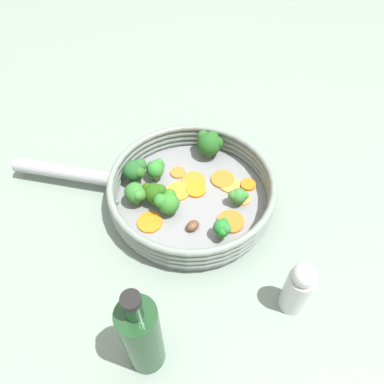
# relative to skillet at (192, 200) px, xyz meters

# --- Properties ---
(ground_plane) EXTENTS (4.00, 4.00, 0.00)m
(ground_plane) POSITION_rel_skillet_xyz_m (0.00, 0.00, -0.01)
(ground_plane) COLOR gray
(skillet) EXTENTS (0.28, 0.28, 0.02)m
(skillet) POSITION_rel_skillet_xyz_m (0.00, 0.00, 0.00)
(skillet) COLOR gray
(skillet) RESTS_ON ground_plane
(skillet_rim_wall) EXTENTS (0.30, 0.30, 0.05)m
(skillet_rim_wall) POSITION_rel_skillet_xyz_m (0.00, 0.00, 0.03)
(skillet_rim_wall) COLOR gray
(skillet_rim_wall) RESTS_ON skillet
(skillet_handle) EXTENTS (0.07, 0.21, 0.03)m
(skillet_handle) POSITION_rel_skillet_xyz_m (0.06, -0.24, 0.02)
(skillet_handle) COLOR #999B9E
(skillet_handle) RESTS_ON skillet
(skillet_rivet_left) EXTENTS (0.01, 0.01, 0.01)m
(skillet_rivet_left) POSITION_rel_skillet_xyz_m (-0.01, -0.14, 0.01)
(skillet_rivet_left) COLOR gray
(skillet_rivet_left) RESTS_ON skillet
(skillet_rivet_right) EXTENTS (0.01, 0.01, 0.01)m
(skillet_rivet_right) POSITION_rel_skillet_xyz_m (0.07, -0.12, 0.01)
(skillet_rivet_right) COLOR gray
(skillet_rivet_right) RESTS_ON skillet
(carrot_slice_0) EXTENTS (0.06, 0.06, 0.00)m
(carrot_slice_0) POSITION_rel_skillet_xyz_m (0.08, -0.04, 0.01)
(carrot_slice_0) COLOR orange
(carrot_slice_0) RESTS_ON skillet
(carrot_slice_1) EXTENTS (0.06, 0.06, 0.01)m
(carrot_slice_1) POSITION_rel_skillet_xyz_m (0.02, 0.08, 0.01)
(carrot_slice_1) COLOR orange
(carrot_slice_1) RESTS_ON skillet
(carrot_slice_2) EXTENTS (0.05, 0.05, 0.00)m
(carrot_slice_2) POSITION_rel_skillet_xyz_m (-0.06, 0.05, 0.01)
(carrot_slice_2) COLOR #F9993A
(carrot_slice_2) RESTS_ON skillet
(carrot_slice_3) EXTENTS (0.05, 0.05, 0.00)m
(carrot_slice_3) POSITION_rel_skillet_xyz_m (-0.04, -0.01, 0.01)
(carrot_slice_3) COLOR orange
(carrot_slice_3) RESTS_ON skillet
(carrot_slice_4) EXTENTS (0.05, 0.05, 0.01)m
(carrot_slice_4) POSITION_rel_skillet_xyz_m (-0.02, -0.00, 0.01)
(carrot_slice_4) COLOR orange
(carrot_slice_4) RESTS_ON skillet
(carrot_slice_5) EXTENTS (0.06, 0.06, 0.00)m
(carrot_slice_5) POSITION_rel_skillet_xyz_m (-0.06, 0.04, 0.01)
(carrot_slice_5) COLOR orange
(carrot_slice_5) RESTS_ON skillet
(carrot_slice_6) EXTENTS (0.05, 0.05, 0.00)m
(carrot_slice_6) POSITION_rel_skillet_xyz_m (0.02, -0.05, 0.01)
(carrot_slice_6) COLOR #D65E1E
(carrot_slice_6) RESTS_ON skillet
(carrot_slice_7) EXTENTS (0.04, 0.04, 0.00)m
(carrot_slice_7) POSITION_rel_skillet_xyz_m (-0.04, -0.05, 0.01)
(carrot_slice_7) COLOR orange
(carrot_slice_7) RESTS_ON skillet
(carrot_slice_8) EXTENTS (0.03, 0.03, 0.01)m
(carrot_slice_8) POSITION_rel_skillet_xyz_m (-0.07, 0.08, 0.01)
(carrot_slice_8) COLOR orange
(carrot_slice_8) RESTS_ON skillet
(carrot_slice_9) EXTENTS (0.05, 0.05, 0.00)m
(carrot_slice_9) POSITION_rel_skillet_xyz_m (-0.00, -0.03, 0.01)
(carrot_slice_9) COLOR orange
(carrot_slice_9) RESTS_ON skillet
(carrot_slice_10) EXTENTS (0.04, 0.04, 0.00)m
(carrot_slice_10) POSITION_rel_skillet_xyz_m (-0.03, 0.08, 0.01)
(carrot_slice_10) COLOR orange
(carrot_slice_10) RESTS_ON skillet
(broccoli_floret_0) EXTENTS (0.04, 0.04, 0.05)m
(broccoli_floret_0) POSITION_rel_skillet_xyz_m (0.01, -0.11, 0.04)
(broccoli_floret_0) COLOR #71A75B
(broccoli_floret_0) RESTS_ON skillet
(broccoli_floret_1) EXTENTS (0.04, 0.04, 0.04)m
(broccoli_floret_1) POSITION_rel_skillet_xyz_m (0.04, -0.06, 0.04)
(broccoli_floret_1) COLOR #87B468
(broccoli_floret_1) RESTS_ON skillet
(broccoli_floret_2) EXTENTS (0.04, 0.04, 0.04)m
(broccoli_floret_2) POSITION_rel_skillet_xyz_m (-0.02, -0.08, 0.03)
(broccoli_floret_2) COLOR #6C9457
(broccoli_floret_2) RESTS_ON skillet
(broccoli_floret_3) EXTENTS (0.04, 0.04, 0.05)m
(broccoli_floret_3) POSITION_rel_skillet_xyz_m (0.05, -0.08, 0.04)
(broccoli_floret_3) COLOR #6C9F5C
(broccoli_floret_3) RESTS_ON skillet
(broccoli_floret_4) EXTENTS (0.04, 0.04, 0.04)m
(broccoli_floret_4) POSITION_rel_skillet_xyz_m (0.05, -0.03, 0.03)
(broccoli_floret_4) COLOR #6CA360
(broccoli_floret_4) RESTS_ON skillet
(broccoli_floret_5) EXTENTS (0.03, 0.04, 0.04)m
(broccoli_floret_5) POSITION_rel_skillet_xyz_m (-0.02, 0.08, 0.03)
(broccoli_floret_5) COLOR #6B9547
(broccoli_floret_5) RESTS_ON skillet
(broccoli_floret_6) EXTENTS (0.03, 0.03, 0.04)m
(broccoli_floret_6) POSITION_rel_skillet_xyz_m (0.06, 0.08, 0.03)
(broccoli_floret_6) COLOR #87AB5F
(broccoli_floret_6) RESTS_ON skillet
(broccoli_floret_7) EXTENTS (0.05, 0.06, 0.06)m
(broccoli_floret_7) POSITION_rel_skillet_xyz_m (-0.11, -0.02, 0.04)
(broccoli_floret_7) COLOR #6C8F56
(broccoli_floret_7) RESTS_ON skillet
(mushroom_piece_0) EXTENTS (0.03, 0.03, 0.01)m
(mushroom_piece_0) POSITION_rel_skillet_xyz_m (0.06, 0.03, 0.02)
(mushroom_piece_0) COLOR brown
(mushroom_piece_0) RESTS_ON skillet
(salt_shaker) EXTENTS (0.04, 0.04, 0.11)m
(salt_shaker) POSITION_rel_skillet_xyz_m (0.11, 0.22, 0.05)
(salt_shaker) COLOR silver
(salt_shaker) RESTS_ON ground_plane
(oil_bottle) EXTENTS (0.05, 0.05, 0.19)m
(oil_bottle) POSITION_rel_skillet_xyz_m (0.27, 0.06, 0.07)
(oil_bottle) COLOR #193D1E
(oil_bottle) RESTS_ON ground_plane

